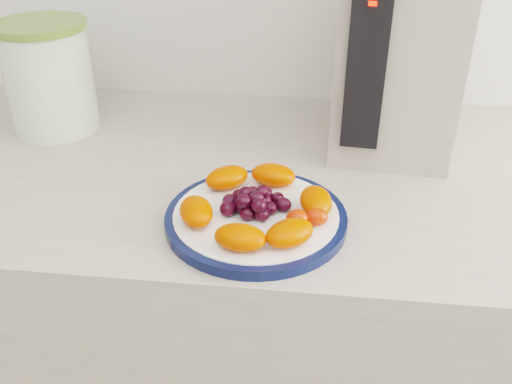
# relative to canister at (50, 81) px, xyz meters

# --- Properties ---
(counter) EXTENTS (3.50, 0.60, 0.90)m
(counter) POSITION_rel_canister_xyz_m (0.38, -0.10, -0.54)
(counter) COLOR #B3A698
(counter) RESTS_ON floor
(cabinet_face) EXTENTS (3.48, 0.58, 0.84)m
(cabinet_face) POSITION_rel_canister_xyz_m (0.38, -0.10, -0.57)
(cabinet_face) COLOR #7B674A
(cabinet_face) RESTS_ON floor
(plate_rim) EXTENTS (0.25, 0.25, 0.01)m
(plate_rim) POSITION_rel_canister_xyz_m (0.40, -0.27, -0.08)
(plate_rim) COLOR #0B163E
(plate_rim) RESTS_ON counter
(plate_face) EXTENTS (0.22, 0.22, 0.02)m
(plate_face) POSITION_rel_canister_xyz_m (0.40, -0.27, -0.08)
(plate_face) COLOR white
(plate_face) RESTS_ON counter
(canister) EXTENTS (0.15, 0.15, 0.18)m
(canister) POSITION_rel_canister_xyz_m (0.00, 0.00, 0.00)
(canister) COLOR #426617
(canister) RESTS_ON counter
(canister_lid) EXTENTS (0.16, 0.16, 0.01)m
(canister_lid) POSITION_rel_canister_xyz_m (0.00, 0.00, 0.10)
(canister_lid) COLOR olive
(canister_lid) RESTS_ON canister
(appliance_body) EXTENTS (0.21, 0.28, 0.33)m
(appliance_body) POSITION_rel_canister_xyz_m (0.59, 0.03, 0.07)
(appliance_body) COLOR #A2998E
(appliance_body) RESTS_ON counter
(appliance_panel) EXTENTS (0.06, 0.02, 0.24)m
(appliance_panel) POSITION_rel_canister_xyz_m (0.54, -0.10, 0.08)
(appliance_panel) COLOR black
(appliance_panel) RESTS_ON appliance_body
(appliance_led) EXTENTS (0.01, 0.01, 0.01)m
(appliance_led) POSITION_rel_canister_xyz_m (0.53, -0.12, 0.17)
(appliance_led) COLOR #FF0C05
(appliance_led) RESTS_ON appliance_panel
(fruit_plate) EXTENTS (0.21, 0.21, 0.03)m
(fruit_plate) POSITION_rel_canister_xyz_m (0.40, -0.27, -0.06)
(fruit_plate) COLOR #DF3000
(fruit_plate) RESTS_ON plate_face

